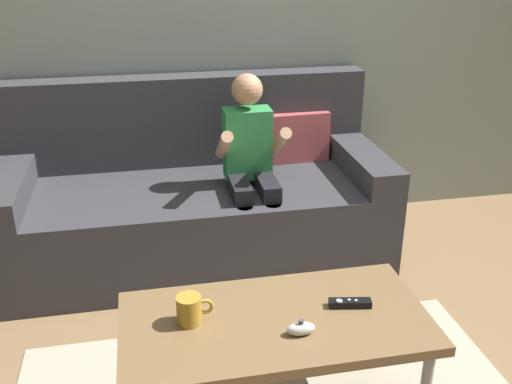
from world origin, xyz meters
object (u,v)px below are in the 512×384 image
couch (196,200)px  game_remote_black_near_edge (350,304)px  nunchuk_white (301,329)px  coffee_mug (190,310)px  coffee_table (275,328)px  person_seated_on_couch (251,164)px

couch → game_remote_black_near_edge: (0.38, -1.24, 0.14)m
nunchuk_white → coffee_mug: coffee_mug is taller
nunchuk_white → coffee_table: bearing=121.2°
coffee_table → coffee_mug: (-0.27, 0.03, 0.09)m
coffee_table → nunchuk_white: 0.13m
coffee_mug → game_remote_black_near_edge: bearing=-2.4°
game_remote_black_near_edge → coffee_mug: size_ratio=1.22×
game_remote_black_near_edge → coffee_mug: coffee_mug is taller
coffee_mug → coffee_table: bearing=-6.9°
coffee_table → coffee_mug: bearing=173.1°
person_seated_on_couch → game_remote_black_near_edge: (0.13, -1.06, -0.11)m
couch → coffee_mug: couch is taller
person_seated_on_couch → nunchuk_white: person_seated_on_couch is taller
coffee_table → coffee_mug: size_ratio=8.40×
couch → game_remote_black_near_edge: bearing=-72.8°
game_remote_black_near_edge → coffee_mug: bearing=177.6°
game_remote_black_near_edge → nunchuk_white: size_ratio=1.60×
person_seated_on_couch → couch: bearing=143.8°
nunchuk_white → person_seated_on_couch: bearing=86.6°
person_seated_on_couch → coffee_mug: person_seated_on_couch is taller
couch → nunchuk_white: size_ratio=21.31×
nunchuk_white → coffee_mug: size_ratio=0.76×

